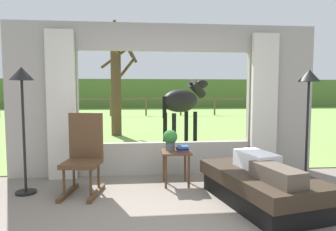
% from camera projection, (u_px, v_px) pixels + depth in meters
% --- Properties ---
extents(back_wall_with_window, '(5.20, 0.12, 2.55)m').
position_uv_depth(back_wall_with_window, '(165.00, 102.00, 5.15)').
color(back_wall_with_window, '#9E998E').
rests_on(back_wall_with_window, ground_plane).
extents(curtain_panel_left, '(0.44, 0.10, 2.40)m').
position_uv_depth(curtain_panel_left, '(61.00, 105.00, 4.84)').
color(curtain_panel_left, beige).
rests_on(curtain_panel_left, ground_plane).
extents(curtain_panel_right, '(0.44, 0.10, 2.40)m').
position_uv_depth(curtain_panel_right, '(264.00, 104.00, 5.18)').
color(curtain_panel_right, beige).
rests_on(curtain_panel_right, ground_plane).
extents(outdoor_pasture_lawn, '(36.00, 21.68, 0.02)m').
position_uv_depth(outdoor_pasture_lawn, '(147.00, 118.00, 16.06)').
color(outdoor_pasture_lawn, '#759E47').
rests_on(outdoor_pasture_lawn, ground_plane).
extents(distant_hill_ridge, '(36.00, 2.00, 2.40)m').
position_uv_depth(distant_hill_ridge, '(143.00, 94.00, 25.72)').
color(distant_hill_ridge, '#4E6C31').
rests_on(distant_hill_ridge, ground_plane).
extents(recliner_sofa, '(1.24, 1.85, 0.42)m').
position_uv_depth(recliner_sofa, '(260.00, 187.00, 3.81)').
color(recliner_sofa, black).
rests_on(recliner_sofa, ground_plane).
extents(reclining_person, '(0.46, 1.43, 0.22)m').
position_uv_depth(reclining_person, '(262.00, 165.00, 3.74)').
color(reclining_person, silver).
rests_on(reclining_person, recliner_sofa).
extents(rocking_chair, '(0.56, 0.74, 1.12)m').
position_uv_depth(rocking_chair, '(84.00, 154.00, 4.22)').
color(rocking_chair, '#4C331E').
rests_on(rocking_chair, ground_plane).
extents(side_table, '(0.44, 0.44, 0.52)m').
position_uv_depth(side_table, '(176.00, 157.00, 4.60)').
color(side_table, '#4C331E').
rests_on(side_table, ground_plane).
extents(potted_plant, '(0.22, 0.22, 0.32)m').
position_uv_depth(potted_plant, '(170.00, 139.00, 4.63)').
color(potted_plant, '#4C5156').
rests_on(potted_plant, side_table).
extents(book_stack, '(0.21, 0.17, 0.09)m').
position_uv_depth(book_stack, '(183.00, 149.00, 4.53)').
color(book_stack, '#59336B').
rests_on(book_stack, side_table).
extents(floor_lamp_left, '(0.32, 0.32, 1.76)m').
position_uv_depth(floor_lamp_left, '(22.00, 92.00, 4.12)').
color(floor_lamp_left, black).
rests_on(floor_lamp_left, ground_plane).
extents(floor_lamp_right, '(0.32, 0.32, 1.75)m').
position_uv_depth(floor_lamp_right, '(309.00, 92.00, 4.48)').
color(floor_lamp_right, black).
rests_on(floor_lamp_right, ground_plane).
extents(horse, '(1.61, 1.43, 1.73)m').
position_uv_depth(horse, '(183.00, 101.00, 8.05)').
color(horse, black).
rests_on(horse, outdoor_pasture_lawn).
extents(pasture_tree, '(1.60, 1.54, 3.47)m').
position_uv_depth(pasture_tree, '(116.00, 81.00, 9.47)').
color(pasture_tree, '#4C3823').
rests_on(pasture_tree, outdoor_pasture_lawn).
extents(pasture_fence_line, '(16.10, 0.10, 1.10)m').
position_uv_depth(pasture_fence_line, '(146.00, 103.00, 17.21)').
color(pasture_fence_line, brown).
rests_on(pasture_fence_line, outdoor_pasture_lawn).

